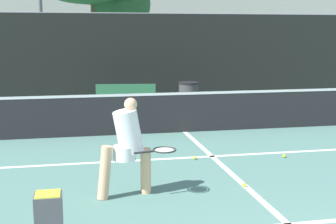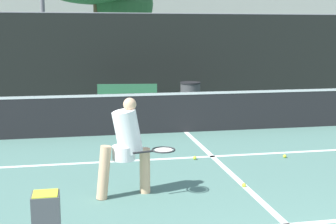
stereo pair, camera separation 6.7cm
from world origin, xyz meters
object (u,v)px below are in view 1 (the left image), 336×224
Objects in this scene: courtside_bench at (126,98)px; trash_bin at (189,97)px; ball_hopper at (49,224)px; parked_car at (266,77)px; player_practicing at (128,144)px.

courtside_bench is 1.85m from trash_bin.
parked_car reaches higher than ball_hopper.
trash_bin is 0.21× the size of parked_car.
ball_hopper is 0.41× the size of courtside_bench.
courtside_bench is 7.48m from parked_car.
parked_car is at bearing 45.40° from player_practicing.
trash_bin is at bearing -134.45° from parked_car.
trash_bin is (3.58, 8.41, 0.07)m from ball_hopper.
trash_bin is at bearing 66.93° from ball_hopper.
ball_hopper is 0.17× the size of parked_car.
trash_bin is (2.56, 6.68, -0.32)m from player_practicing.
trash_bin is at bearing 56.17° from player_practicing.
parked_car is (4.25, 4.33, 0.10)m from trash_bin.
courtside_bench is (1.74, 8.39, 0.10)m from ball_hopper.
parked_car is (6.80, 11.01, -0.21)m from player_practicing.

